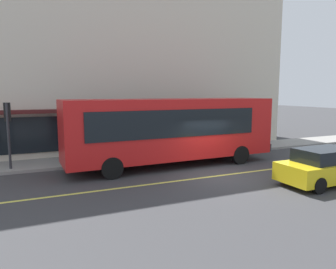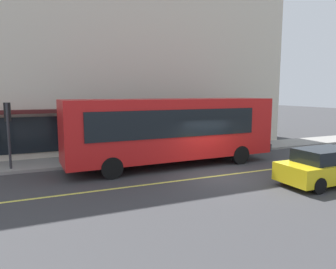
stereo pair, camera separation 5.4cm
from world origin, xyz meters
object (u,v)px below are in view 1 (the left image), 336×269
object	(u,v)px
traffic_light	(8,120)
pedestrian_near_storefront	(223,133)
pedestrian_at_corner	(64,142)
bus	(173,128)
car_yellow	(326,167)

from	to	relation	value
traffic_light	pedestrian_near_storefront	xyz separation A→B (m)	(12.33, -0.01, -1.27)
traffic_light	pedestrian_at_corner	bearing A→B (deg)	1.87
pedestrian_near_storefront	bus	bearing A→B (deg)	-154.39
bus	pedestrian_at_corner	size ratio (longest dim) A/B	6.12
bus	car_yellow	size ratio (longest dim) A/B	2.59
pedestrian_at_corner	pedestrian_near_storefront	size ratio (longest dim) A/B	0.99
bus	pedestrian_at_corner	world-z (taller)	bus
traffic_light	car_yellow	distance (m)	14.65
car_yellow	pedestrian_at_corner	distance (m)	12.55
bus	traffic_light	bearing A→B (deg)	164.02
traffic_light	pedestrian_at_corner	size ratio (longest dim) A/B	1.75
car_yellow	bus	bearing A→B (deg)	129.15
car_yellow	pedestrian_near_storefront	distance (m)	7.81
car_yellow	pedestrian_near_storefront	world-z (taller)	pedestrian_near_storefront
traffic_light	pedestrian_at_corner	xyz separation A→B (m)	(2.52, 0.08, -1.28)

